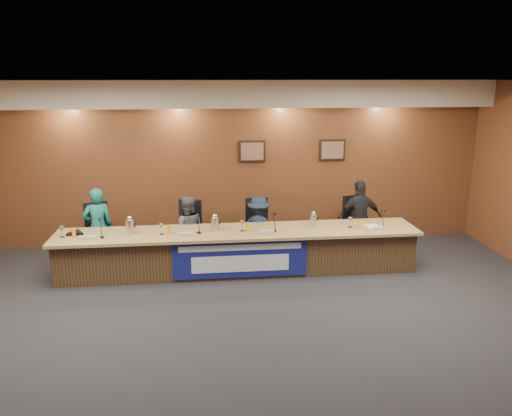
% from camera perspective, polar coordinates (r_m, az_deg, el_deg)
% --- Properties ---
extents(floor, '(10.00, 10.00, 0.00)m').
position_cam_1_polar(floor, '(6.56, -0.33, -15.07)').
color(floor, black).
rests_on(floor, ground).
extents(ceiling, '(10.00, 8.00, 0.04)m').
position_cam_1_polar(ceiling, '(5.69, -0.38, 14.11)').
color(ceiling, silver).
rests_on(ceiling, wall_back).
extents(wall_back, '(10.00, 0.04, 3.20)m').
position_cam_1_polar(wall_back, '(9.82, -2.80, 5.04)').
color(wall_back, brown).
rests_on(wall_back, floor).
extents(soffit, '(10.00, 0.50, 0.50)m').
position_cam_1_polar(soffit, '(9.43, -2.80, 12.89)').
color(soffit, beige).
rests_on(soffit, wall_back).
extents(dais_body, '(6.00, 0.80, 0.70)m').
position_cam_1_polar(dais_body, '(8.59, -2.01, -5.04)').
color(dais_body, '#49331C').
rests_on(dais_body, floor).
extents(dais_top, '(6.10, 0.95, 0.05)m').
position_cam_1_polar(dais_top, '(8.42, -2.01, -2.76)').
color(dais_top, '#9E8049').
rests_on(dais_top, dais_body).
extents(banner, '(2.20, 0.02, 0.65)m').
position_cam_1_polar(banner, '(8.19, -1.79, -5.83)').
color(banner, navy).
rests_on(banner, dais_body).
extents(banner_text_upper, '(2.00, 0.01, 0.10)m').
position_cam_1_polar(banner_text_upper, '(8.11, -1.80, -4.54)').
color(banner_text_upper, silver).
rests_on(banner_text_upper, banner).
extents(banner_text_lower, '(1.60, 0.01, 0.28)m').
position_cam_1_polar(banner_text_lower, '(8.21, -1.78, -6.38)').
color(banner_text_lower, silver).
rests_on(banner_text_lower, banner).
extents(wall_photo_left, '(0.52, 0.04, 0.42)m').
position_cam_1_polar(wall_photo_left, '(9.78, -0.45, 6.50)').
color(wall_photo_left, black).
rests_on(wall_photo_left, wall_back).
extents(wall_photo_right, '(0.52, 0.04, 0.42)m').
position_cam_1_polar(wall_photo_right, '(10.07, 8.71, 6.57)').
color(wall_photo_right, black).
rests_on(wall_photo_right, wall_back).
extents(panelist_a, '(0.59, 0.48, 1.40)m').
position_cam_1_polar(panelist_a, '(9.20, -17.61, -2.08)').
color(panelist_a, '#15635C').
rests_on(panelist_a, floor).
extents(panelist_b, '(0.62, 0.50, 1.21)m').
position_cam_1_polar(panelist_b, '(9.05, -7.81, -2.42)').
color(panelist_b, '#4F5055').
rests_on(panelist_b, floor).
extents(panelist_c, '(0.86, 0.67, 1.17)m').
position_cam_1_polar(panelist_c, '(9.11, 0.34, -2.31)').
color(panelist_c, '#142233').
rests_on(panelist_c, floor).
extents(panelist_d, '(0.84, 0.37, 1.43)m').
position_cam_1_polar(panelist_d, '(9.47, 11.74, -1.15)').
color(panelist_d, black).
rests_on(panelist_d, floor).
extents(office_chair_a, '(0.62, 0.62, 0.08)m').
position_cam_1_polar(office_chair_a, '(9.36, -17.39, -3.20)').
color(office_chair_a, black).
rests_on(office_chair_a, floor).
extents(office_chair_b, '(0.58, 0.58, 0.08)m').
position_cam_1_polar(office_chair_b, '(9.18, -7.77, -2.99)').
color(office_chair_b, black).
rests_on(office_chair_b, floor).
extents(office_chair_c, '(0.49, 0.49, 0.08)m').
position_cam_1_polar(office_chair_c, '(9.23, 0.27, -2.74)').
color(office_chair_c, black).
rests_on(office_chair_c, floor).
extents(office_chair_d, '(0.55, 0.55, 0.08)m').
position_cam_1_polar(office_chair_d, '(9.62, 11.48, -2.32)').
color(office_chair_d, black).
rests_on(office_chair_d, floor).
extents(nameplate_a, '(0.24, 0.08, 0.10)m').
position_cam_1_polar(nameplate_a, '(8.37, -18.89, -3.20)').
color(nameplate_a, white).
rests_on(nameplate_a, dais_top).
extents(microphone_a, '(0.07, 0.07, 0.02)m').
position_cam_1_polar(microphone_a, '(8.42, -17.16, -3.19)').
color(microphone_a, black).
rests_on(microphone_a, dais_top).
extents(juice_glass_a, '(0.06, 0.06, 0.15)m').
position_cam_1_polar(juice_glass_a, '(8.56, -20.11, -2.70)').
color(juice_glass_a, orange).
rests_on(juice_glass_a, dais_top).
extents(water_glass_a, '(0.08, 0.08, 0.18)m').
position_cam_1_polar(water_glass_a, '(8.63, -21.31, -2.57)').
color(water_glass_a, silver).
rests_on(water_glass_a, dais_top).
extents(nameplate_b, '(0.24, 0.08, 0.10)m').
position_cam_1_polar(nameplate_b, '(8.17, -8.03, -2.95)').
color(nameplate_b, white).
rests_on(nameplate_b, dais_top).
extents(microphone_b, '(0.07, 0.07, 0.02)m').
position_cam_1_polar(microphone_b, '(8.33, -6.53, -2.80)').
color(microphone_b, black).
rests_on(microphone_b, dais_top).
extents(juice_glass_b, '(0.06, 0.06, 0.15)m').
position_cam_1_polar(juice_glass_b, '(8.33, -9.93, -2.46)').
color(juice_glass_b, orange).
rests_on(juice_glass_b, dais_top).
extents(water_glass_b, '(0.08, 0.08, 0.18)m').
position_cam_1_polar(water_glass_b, '(8.33, -10.77, -2.40)').
color(water_glass_b, silver).
rests_on(water_glass_b, dais_top).
extents(nameplate_c, '(0.24, 0.08, 0.10)m').
position_cam_1_polar(nameplate_c, '(8.18, 1.27, -2.77)').
color(nameplate_c, white).
rests_on(nameplate_c, dais_top).
extents(microphone_c, '(0.07, 0.07, 0.02)m').
position_cam_1_polar(microphone_c, '(8.37, 2.08, -2.61)').
color(microphone_c, black).
rests_on(microphone_c, dais_top).
extents(juice_glass_c, '(0.06, 0.06, 0.15)m').
position_cam_1_polar(juice_glass_c, '(8.34, -0.97, -2.22)').
color(juice_glass_c, orange).
rests_on(juice_glass_c, dais_top).
extents(water_glass_c, '(0.08, 0.08, 0.18)m').
position_cam_1_polar(water_glass_c, '(8.36, -1.60, -2.06)').
color(water_glass_c, silver).
rests_on(water_glass_c, dais_top).
extents(nameplate_d, '(0.24, 0.08, 0.10)m').
position_cam_1_polar(nameplate_d, '(8.63, 13.85, -2.26)').
color(nameplate_d, white).
rests_on(nameplate_d, dais_top).
extents(microphone_d, '(0.07, 0.07, 0.02)m').
position_cam_1_polar(microphone_d, '(8.83, 14.13, -2.13)').
color(microphone_d, black).
rests_on(microphone_d, dais_top).
extents(juice_glass_d, '(0.06, 0.06, 0.15)m').
position_cam_1_polar(juice_glass_d, '(8.70, 11.63, -1.79)').
color(juice_glass_d, orange).
rests_on(juice_glass_d, dais_top).
extents(water_glass_d, '(0.08, 0.08, 0.18)m').
position_cam_1_polar(water_glass_d, '(8.70, 10.70, -1.65)').
color(water_glass_d, silver).
rests_on(water_glass_d, dais_top).
extents(carafe_left, '(0.13, 0.13, 0.24)m').
position_cam_1_polar(carafe_left, '(8.45, -14.20, -2.13)').
color(carafe_left, silver).
rests_on(carafe_left, dais_top).
extents(carafe_mid, '(0.12, 0.12, 0.23)m').
position_cam_1_polar(carafe_mid, '(8.41, -4.71, -1.84)').
color(carafe_mid, silver).
rests_on(carafe_mid, dais_top).
extents(carafe_right, '(0.11, 0.11, 0.22)m').
position_cam_1_polar(carafe_right, '(8.64, 6.57, -1.44)').
color(carafe_right, silver).
rests_on(carafe_right, dais_top).
extents(speakerphone, '(0.32, 0.32, 0.05)m').
position_cam_1_polar(speakerphone, '(8.72, -19.89, -2.70)').
color(speakerphone, black).
rests_on(speakerphone, dais_top).
extents(paper_stack, '(0.26, 0.33, 0.01)m').
position_cam_1_polar(paper_stack, '(8.85, 13.28, -2.10)').
color(paper_stack, white).
rests_on(paper_stack, dais_top).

